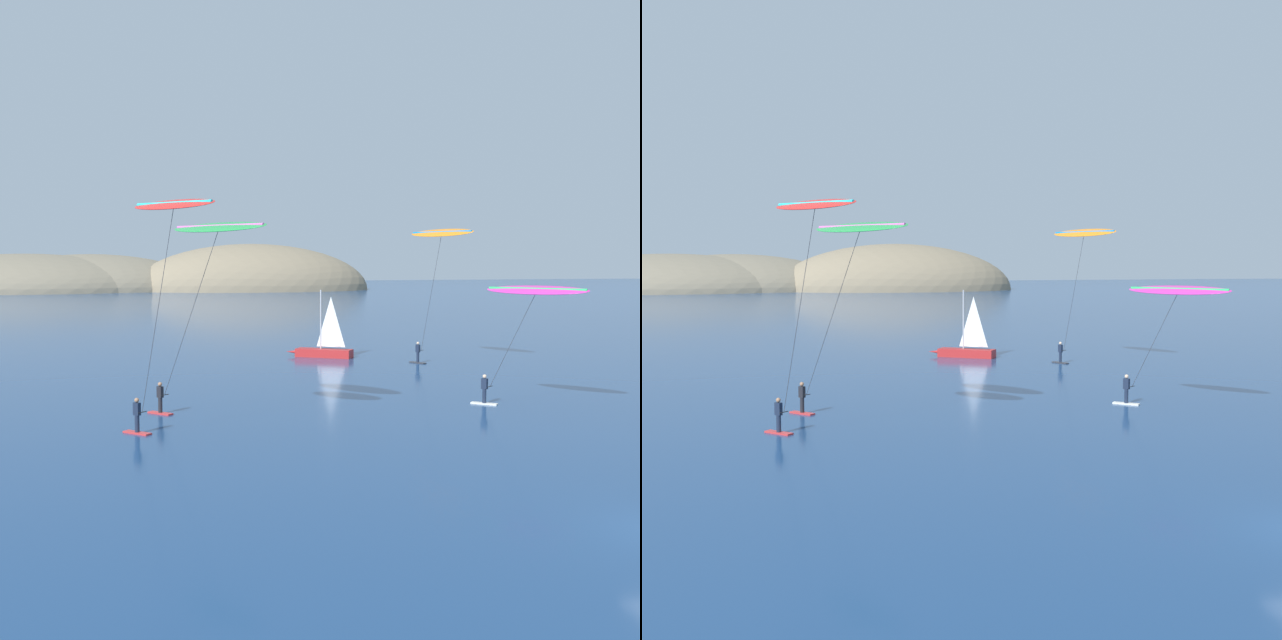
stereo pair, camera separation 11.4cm
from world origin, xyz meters
TOP-DOWN VIEW (x-y plane):
  - headland_island at (-14.75, 205.45)m, footprint 130.77×51.67m
  - sailboat_near at (0.44, 45.43)m, footprint 5.48×4.09m
  - kitesurfer_magenta at (5.62, 19.21)m, footprint 4.78×5.68m
  - kitesurfer_red at (-13.86, 16.56)m, footprint 4.51×4.74m
  - kitesurfer_orange at (7.92, 37.65)m, footprint 3.85×5.98m
  - kitesurfer_green at (-11.50, 19.69)m, footprint 5.97×7.09m

SIDE VIEW (x-z plane):
  - headland_island at x=-14.75m, z-range -12.85..12.85m
  - sailboat_near at x=0.44m, z-range -2.21..3.49m
  - kitesurfer_magenta at x=5.62m, z-range 2.64..9.52m
  - kitesurfer_green at x=-11.50m, z-range 4.16..14.32m
  - kitesurfer_orange at x=7.92m, z-range 4.21..14.90m
  - kitesurfer_red at x=-13.86m, z-range 4.29..15.30m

